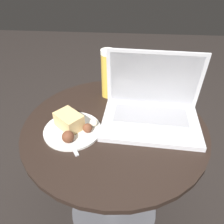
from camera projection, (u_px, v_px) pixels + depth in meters
The scene contains 7 objects.
ground_plane at pixel (114, 209), 1.13m from camera, with size 6.00×6.00×0.00m, color black.
table at pixel (114, 159), 0.91m from camera, with size 0.66×0.66×0.57m.
napkin at pixel (73, 125), 0.78m from camera, with size 0.17×0.15×0.00m.
laptop at pixel (151, 108), 0.79m from camera, with size 0.35×0.25×0.24m.
beer_glass at pixel (108, 74), 0.89m from camera, with size 0.06×0.06×0.20m.
snack_plate at pixel (72, 126), 0.75m from camera, with size 0.20×0.20×0.06m.
fork at pixel (68, 137), 0.73m from camera, with size 0.10×0.15×0.00m.
Camera 1 is at (0.04, -0.61, 1.08)m, focal length 35.00 mm.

